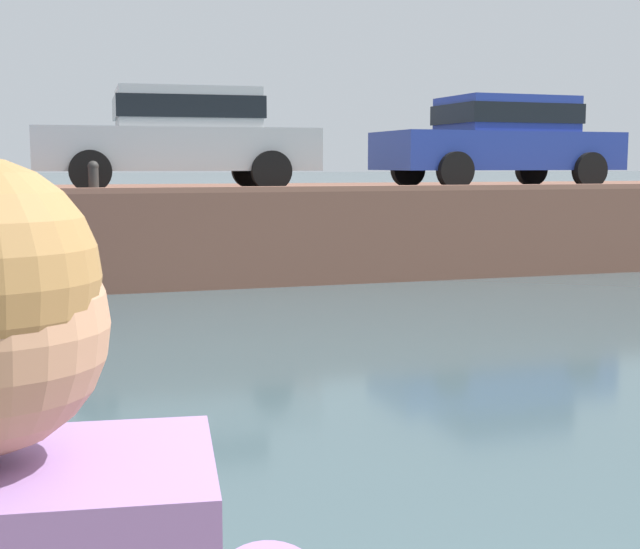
# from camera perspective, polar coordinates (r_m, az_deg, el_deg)

# --- Properties ---
(ground_plane) EXTENTS (400.00, 400.00, 0.00)m
(ground_plane) POSITION_cam_1_polar(r_m,az_deg,el_deg) (7.14, -4.86, -7.32)
(ground_plane) COLOR #3D5156
(far_quay_wall) EXTENTS (60.00, 6.00, 1.38)m
(far_quay_wall) POSITION_cam_1_polar(r_m,az_deg,el_deg) (15.48, -11.98, 2.89)
(far_quay_wall) COLOR brown
(far_quay_wall) RESTS_ON ground
(far_wall_coping) EXTENTS (60.00, 0.24, 0.08)m
(far_wall_coping) POSITION_cam_1_polar(r_m,az_deg,el_deg) (12.59, -10.75, 5.32)
(far_wall_coping) COLOR #925F4C
(far_wall_coping) RESTS_ON far_quay_wall
(car_centre_silver) EXTENTS (4.28, 2.10, 1.54)m
(car_centre_silver) POSITION_cam_1_polar(r_m,az_deg,el_deg) (14.00, -8.92, 8.82)
(car_centre_silver) COLOR #B7BABC
(car_centre_silver) RESTS_ON far_quay_wall
(car_right_inner_blue) EXTENTS (4.16, 2.05, 1.54)m
(car_right_inner_blue) POSITION_cam_1_polar(r_m,az_deg,el_deg) (15.82, 11.47, 8.55)
(car_right_inner_blue) COLOR #233893
(car_right_inner_blue) RESTS_ON far_quay_wall
(mooring_bollard_mid) EXTENTS (0.15, 0.15, 0.45)m
(mooring_bollard_mid) POSITION_cam_1_polar(r_m,az_deg,el_deg) (12.64, -14.30, 6.14)
(mooring_bollard_mid) COLOR #2D2B28
(mooring_bollard_mid) RESTS_ON far_quay_wall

